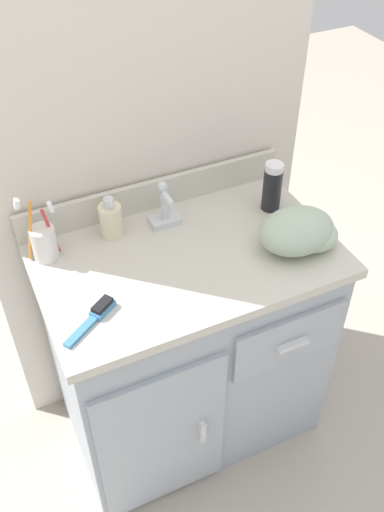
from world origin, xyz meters
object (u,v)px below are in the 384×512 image
toothbrush_cup (44,242)px  hairbrush (96,315)px  shaving_cream_can (272,187)px  soap_dispenser (111,220)px  hand_towel (301,232)px

toothbrush_cup → hairbrush: toothbrush_cup is taller
shaving_cream_can → hairbrush: 0.66m
toothbrush_cup → hairbrush: (0.05, -0.27, -0.04)m
soap_dispenser → hairbrush: size_ratio=0.83×
hairbrush → shaving_cream_can: bearing=-15.4°
soap_dispenser → shaving_cream_can: (0.48, -0.08, 0.02)m
hand_towel → soap_dispenser: bearing=149.1°
hairbrush → hand_towel: 0.60m
hairbrush → hand_towel: hand_towel is taller
toothbrush_cup → hairbrush: bearing=-78.8°
soap_dispenser → hand_towel: bearing=-30.9°
shaving_cream_can → toothbrush_cup: bearing=174.5°
toothbrush_cup → shaving_cream_can: 0.68m
soap_dispenser → hand_towel: 0.53m
soap_dispenser → hairbrush: (-0.14, -0.29, -0.04)m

